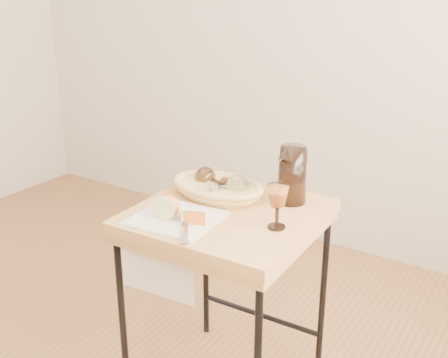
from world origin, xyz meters
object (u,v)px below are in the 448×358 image
Objects in this scene: tea_towel at (177,218)px; bread_basket at (217,189)px; wine_goblet at (277,207)px; goblet_lying_a at (213,180)px; apple_half at (167,205)px; side_table at (227,305)px; table_knife at (185,224)px; goblet_lying_b at (225,187)px; pitcher at (292,174)px.

tea_towel is 0.86× the size of bread_basket.
bread_basket is 0.33m from wine_goblet.
goblet_lying_a is at bearing 157.94° from wine_goblet.
tea_towel is at bearing 17.46° from apple_half.
side_table is 0.49m from wine_goblet.
table_knife is at bearing -100.69° from side_table.
wine_goblet reaches higher than side_table.
table_knife is (0.09, -0.29, -0.04)m from goblet_lying_a.
bread_basket is at bearing 137.95° from side_table.
wine_goblet is (0.31, 0.12, 0.07)m from tea_towel.
tea_towel is 0.05m from apple_half.
wine_goblet is at bearing -8.64° from side_table.
goblet_lying_b is 0.90× the size of wine_goblet.
table_knife is (-0.04, -0.19, 0.39)m from side_table.
bread_basket is 0.25m from apple_half.
apple_half is at bearing -158.82° from wine_goblet.
pitcher reaches higher than wine_goblet.
apple_half is at bearing -157.86° from goblet_lying_b.
side_table is 0.44m from table_knife.
pitcher reaches higher than goblet_lying_a.
apple_half is at bearing -96.09° from bread_basket.
pitcher is at bearing 22.22° from bread_basket.
apple_half reaches higher than bread_basket.
pitcher reaches higher than table_knife.
goblet_lying_a is 0.36m from wine_goblet.
pitcher is at bearing 51.69° from side_table.
bread_basket is (0.00, 0.24, 0.02)m from tea_towel.
wine_goblet is 0.36m from apple_half.
table_knife is (-0.18, -0.38, -0.09)m from pitcher.
goblet_lying_a is 0.87× the size of wine_goblet.
goblet_lying_b reaches higher than table_knife.
pitcher is 1.06× the size of table_knife.
goblet_lying_b reaches higher than tea_towel.
pitcher is at bearing 118.70° from table_knife.
goblet_lying_a reaches higher than bread_basket.
side_table is 0.42m from tea_towel.
wine_goblet is at bearing 13.23° from apple_half.
side_table is at bearing 133.95° from table_knife.
side_table is at bearing -41.35° from bread_basket.
table_knife is at bearing -146.57° from wine_goblet.
tea_towel is at bearing 111.02° from goblet_lying_a.
wine_goblet is (0.06, -0.22, -0.03)m from pitcher.
goblet_lying_b is at bearing 148.35° from table_knife.
bread_basket is at bearing -164.01° from pitcher.
goblet_lying_a is (-0.03, 0.01, 0.03)m from bread_basket.
pitcher is at bearing -19.62° from goblet_lying_b.
bread_basket is at bearing 158.37° from wine_goblet.
goblet_lying_a is 0.55× the size of table_knife.
goblet_lying_a is 0.31m from table_knife.
goblet_lying_b is (0.05, -0.02, 0.03)m from bread_basket.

